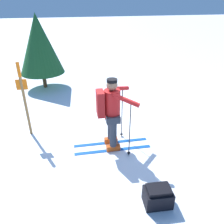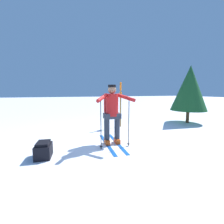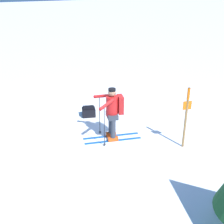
# 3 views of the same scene
# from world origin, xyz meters

# --- Properties ---
(ground_plane) EXTENTS (80.00, 80.00, 0.00)m
(ground_plane) POSITION_xyz_m (0.00, 0.00, 0.00)
(ground_plane) COLOR white
(skier) EXTENTS (1.00, 1.73, 1.61)m
(skier) POSITION_xyz_m (0.16, -0.08, 0.92)
(skier) COLOR #144C9E
(skier) RESTS_ON ground_plane
(dropped_backpack) EXTENTS (0.37, 0.47, 0.35)m
(dropped_backpack) POSITION_xyz_m (1.86, 0.26, 0.17)
(dropped_backpack) COLOR black
(dropped_backpack) RESTS_ON ground_plane
(trail_marker) EXTENTS (0.07, 0.24, 1.80)m
(trail_marker) POSITION_xyz_m (-0.85, -1.88, 1.07)
(trail_marker) COLOR olive
(trail_marker) RESTS_ON ground_plane
(pine_tree) EXTENTS (1.56, 1.56, 2.60)m
(pine_tree) POSITION_xyz_m (-4.11, -1.59, 1.58)
(pine_tree) COLOR #4C331E
(pine_tree) RESTS_ON ground_plane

